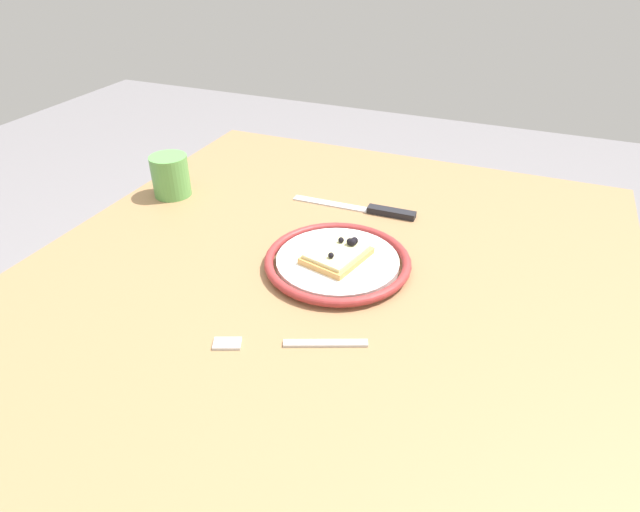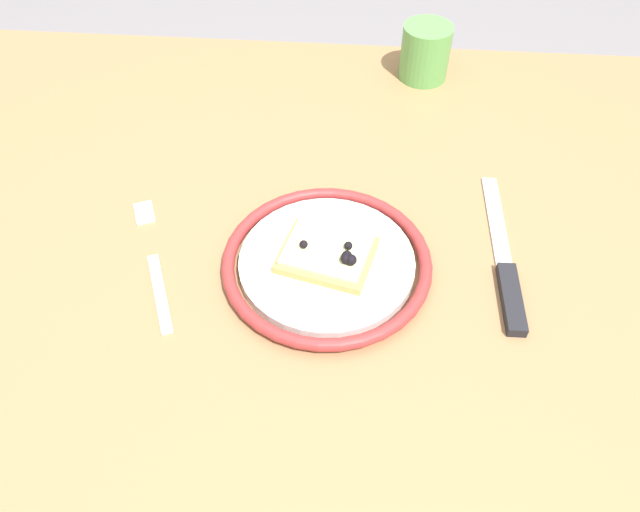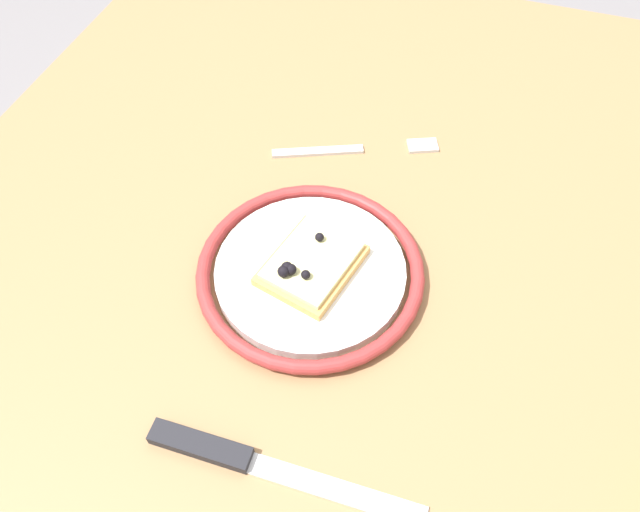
% 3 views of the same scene
% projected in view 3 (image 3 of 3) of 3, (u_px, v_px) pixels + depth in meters
% --- Properties ---
extents(ground_plane, '(6.00, 6.00, 0.00)m').
position_uv_depth(ground_plane, '(329.00, 461.00, 1.23)').
color(ground_plane, slate).
extents(dining_table, '(1.08, 0.93, 0.71)m').
position_uv_depth(dining_table, '(335.00, 285.00, 0.73)').
color(dining_table, '#936D47').
rests_on(dining_table, ground_plane).
extents(plate, '(0.23, 0.23, 0.02)m').
position_uv_depth(plate, '(310.00, 271.00, 0.63)').
color(plate, white).
rests_on(plate, dining_table).
extents(pizza_slice_near, '(0.11, 0.10, 0.03)m').
position_uv_depth(pizza_slice_near, '(311.00, 264.00, 0.61)').
color(pizza_slice_near, tan).
rests_on(pizza_slice_near, plate).
extents(knife, '(0.02, 0.24, 0.01)m').
position_uv_depth(knife, '(237.00, 457.00, 0.52)').
color(knife, silver).
rests_on(knife, dining_table).
extents(fork, '(0.09, 0.19, 0.00)m').
position_uv_depth(fork, '(357.00, 149.00, 0.74)').
color(fork, '#BEBEBE').
rests_on(fork, dining_table).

